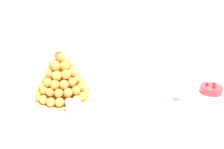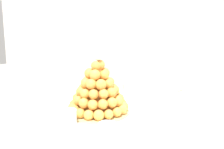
{
  "view_description": "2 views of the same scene",
  "coord_description": "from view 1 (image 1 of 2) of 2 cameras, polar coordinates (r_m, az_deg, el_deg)",
  "views": [
    {
      "loc": [
        -0.3,
        -0.99,
        1.37
      ],
      "look_at": [
        -0.0,
        -0.05,
        0.96
      ],
      "focal_mm": 46.37,
      "sensor_mm": 36.0,
      "label": 1
    },
    {
      "loc": [
        0.58,
        -0.57,
        1.17
      ],
      "look_at": [
        0.04,
        -0.01,
        1.0
      ],
      "focal_mm": 44.95,
      "sensor_mm": 36.0,
      "label": 2
    }
  ],
  "objects": [
    {
      "name": "buffet_table",
      "position": [
        1.23,
        -0.64,
        -10.42
      ],
      "size": [
        1.41,
        1.0,
        0.79
      ],
      "color": "brown",
      "rests_on": "ground_plane"
    },
    {
      "name": "dessert_cup_mid_left",
      "position": [
        1.11,
        -7.62,
        -6.67
      ],
      "size": [
        0.06,
        0.06,
        0.05
      ],
      "color": "silver",
      "rests_on": "serving_tray"
    },
    {
      "name": "dessert_cup_left",
      "position": [
        1.09,
        -18.24,
        -8.62
      ],
      "size": [
        0.06,
        0.06,
        0.05
      ],
      "color": "silver",
      "rests_on": "serving_tray"
    },
    {
      "name": "serving_tray",
      "position": [
        1.21,
        -8.74,
        -5.77
      ],
      "size": [
        0.53,
        0.42,
        0.02
      ],
      "color": "white",
      "rests_on": "buffet_table"
    },
    {
      "name": "macaron_goblet",
      "position": [
        1.21,
        13.02,
        0.75
      ],
      "size": [
        0.12,
        0.11,
        0.22
      ],
      "color": "white",
      "rests_on": "buffet_table"
    },
    {
      "name": "fruit_tart_plate",
      "position": [
        1.36,
        18.93,
        -3.12
      ],
      "size": [
        0.21,
        0.21,
        0.05
      ],
      "color": "white",
      "rests_on": "buffet_table"
    },
    {
      "name": "croquembouche",
      "position": [
        1.22,
        -9.89,
        -0.71
      ],
      "size": [
        0.24,
        0.24,
        0.24
      ],
      "color": "tan",
      "rests_on": "serving_tray"
    },
    {
      "name": "dessert_cup_centre",
      "position": [
        1.16,
        1.3,
        -5.27
      ],
      "size": [
        0.05,
        0.05,
        0.06
      ],
      "color": "silver",
      "rests_on": "serving_tray"
    },
    {
      "name": "wine_glass",
      "position": [
        1.41,
        -13.4,
        2.62
      ],
      "size": [
        0.07,
        0.07,
        0.15
      ],
      "color": "silver",
      "rests_on": "buffet_table"
    }
  ]
}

